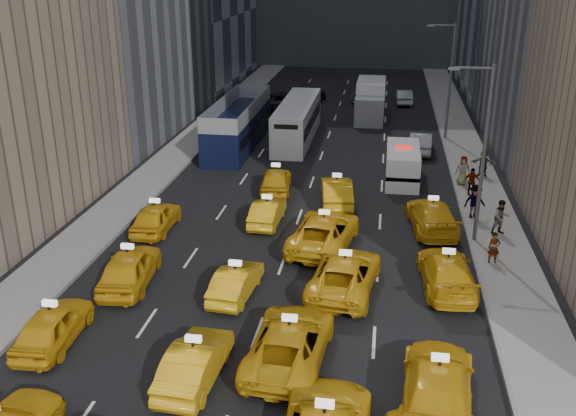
% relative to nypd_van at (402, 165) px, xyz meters
% --- Properties ---
extents(ground, '(160.00, 160.00, 0.00)m').
position_rel_nypd_van_xyz_m(ground, '(-5.74, -21.26, -1.05)').
color(ground, black).
rests_on(ground, ground).
extents(sidewalk_west, '(3.00, 90.00, 0.15)m').
position_rel_nypd_van_xyz_m(sidewalk_west, '(-16.24, 3.74, -0.98)').
color(sidewalk_west, gray).
rests_on(sidewalk_west, ground).
extents(sidewalk_east, '(3.00, 90.00, 0.15)m').
position_rel_nypd_van_xyz_m(sidewalk_east, '(4.76, 3.74, -0.98)').
color(sidewalk_east, gray).
rests_on(sidewalk_east, ground).
extents(curb_west, '(0.15, 90.00, 0.18)m').
position_rel_nypd_van_xyz_m(curb_west, '(-14.79, 3.74, -0.96)').
color(curb_west, slate).
rests_on(curb_west, ground).
extents(curb_east, '(0.15, 90.00, 0.18)m').
position_rel_nypd_van_xyz_m(curb_east, '(3.31, 3.74, -0.96)').
color(curb_east, slate).
rests_on(curb_east, ground).
extents(streetlight_near, '(2.15, 0.22, 9.00)m').
position_rel_nypd_van_xyz_m(streetlight_near, '(3.44, -9.26, 3.87)').
color(streetlight_near, '#595B60').
rests_on(streetlight_near, ground).
extents(streetlight_far, '(2.15, 0.22, 9.00)m').
position_rel_nypd_van_xyz_m(streetlight_far, '(3.44, 10.74, 3.87)').
color(streetlight_far, '#595B60').
rests_on(streetlight_far, ground).
extents(taxi_4, '(1.92, 4.42, 1.48)m').
position_rel_nypd_van_xyz_m(taxi_4, '(-13.17, -21.12, -0.31)').
color(taxi_4, gold).
rests_on(taxi_4, ground).
extents(taxi_5, '(1.76, 4.48, 1.45)m').
position_rel_nypd_van_xyz_m(taxi_5, '(-7.26, -22.55, -0.33)').
color(taxi_5, gold).
rests_on(taxi_5, ground).
extents(taxi_6, '(2.96, 5.83, 1.58)m').
position_rel_nypd_van_xyz_m(taxi_6, '(-4.22, -20.95, -0.26)').
color(taxi_6, gold).
rests_on(taxi_6, ground).
extents(taxi_7, '(2.72, 5.74, 1.62)m').
position_rel_nypd_van_xyz_m(taxi_7, '(0.84, -22.64, -0.25)').
color(taxi_7, gold).
rests_on(taxi_7, ground).
extents(taxi_8, '(2.39, 5.00, 1.65)m').
position_rel_nypd_van_xyz_m(taxi_8, '(-12.08, -16.27, -0.23)').
color(taxi_8, gold).
rests_on(taxi_8, ground).
extents(taxi_9, '(1.74, 4.13, 1.32)m').
position_rel_nypd_van_xyz_m(taxi_9, '(-7.22, -16.52, -0.39)').
color(taxi_9, gold).
rests_on(taxi_9, ground).
extents(taxi_10, '(3.23, 5.92, 1.57)m').
position_rel_nypd_van_xyz_m(taxi_10, '(-2.65, -15.32, -0.27)').
color(taxi_10, gold).
rests_on(taxi_10, ground).
extents(taxi_11, '(2.56, 5.46, 1.54)m').
position_rel_nypd_van_xyz_m(taxi_11, '(1.76, -14.42, -0.28)').
color(taxi_11, gold).
rests_on(taxi_11, ground).
extents(taxi_12, '(1.78, 4.35, 1.48)m').
position_rel_nypd_van_xyz_m(taxi_12, '(-13.00, -10.28, -0.31)').
color(taxi_12, gold).
rests_on(taxi_12, ground).
extents(taxi_13, '(1.52, 4.09, 1.33)m').
position_rel_nypd_van_xyz_m(taxi_13, '(-7.35, -8.44, -0.39)').
color(taxi_13, gold).
rests_on(taxi_13, ground).
extents(taxi_14, '(3.55, 6.33, 1.67)m').
position_rel_nypd_van_xyz_m(taxi_14, '(-3.99, -11.02, -0.22)').
color(taxi_14, gold).
rests_on(taxi_14, ground).
extents(taxi_15, '(2.90, 5.68, 1.58)m').
position_rel_nypd_van_xyz_m(taxi_15, '(1.47, -7.95, -0.26)').
color(taxi_15, gold).
rests_on(taxi_15, ground).
extents(taxi_16, '(2.25, 4.66, 1.53)m').
position_rel_nypd_van_xyz_m(taxi_16, '(-7.73, -3.39, -0.29)').
color(taxi_16, gold).
rests_on(taxi_16, ground).
extents(taxi_17, '(2.34, 5.04, 1.60)m').
position_rel_nypd_van_xyz_m(taxi_17, '(-3.85, -5.00, -0.25)').
color(taxi_17, gold).
rests_on(taxi_17, ground).
extents(nypd_van, '(2.18, 5.45, 2.33)m').
position_rel_nypd_van_xyz_m(nypd_van, '(0.00, 0.00, 0.00)').
color(nypd_van, white).
rests_on(nypd_van, ground).
extents(double_decker, '(3.52, 12.32, 3.54)m').
position_rel_nypd_van_xyz_m(double_decker, '(-12.31, 6.38, 0.70)').
color(double_decker, black).
rests_on(double_decker, ground).
extents(city_bus, '(4.01, 11.92, 3.02)m').
position_rel_nypd_van_xyz_m(city_bus, '(-8.12, 8.93, 0.44)').
color(city_bus, silver).
rests_on(city_bus, ground).
extents(box_truck, '(2.53, 7.28, 3.32)m').
position_rel_nypd_van_xyz_m(box_truck, '(-2.64, 16.94, 0.58)').
color(box_truck, silver).
rests_on(box_truck, ground).
extents(misc_car_0, '(1.83, 4.63, 1.50)m').
position_rel_nypd_van_xyz_m(misc_car_0, '(1.43, 6.73, -0.30)').
color(misc_car_0, '#ABAEB3').
rests_on(misc_car_0, ground).
extents(misc_car_1, '(3.21, 5.99, 1.60)m').
position_rel_nypd_van_xyz_m(misc_car_1, '(-11.20, 19.76, -0.25)').
color(misc_car_1, black).
rests_on(misc_car_1, ground).
extents(misc_car_2, '(2.79, 5.43, 1.51)m').
position_rel_nypd_van_xyz_m(misc_car_2, '(-3.46, 24.53, -0.30)').
color(misc_car_2, slate).
rests_on(misc_car_2, ground).
extents(misc_car_3, '(2.37, 4.76, 1.56)m').
position_rel_nypd_van_xyz_m(misc_car_3, '(-8.46, 23.02, -0.27)').
color(misc_car_3, black).
rests_on(misc_car_3, ground).
extents(misc_car_4, '(1.67, 4.32, 1.40)m').
position_rel_nypd_van_xyz_m(misc_car_4, '(0.47, 23.66, -0.35)').
color(misc_car_4, '#97989E').
rests_on(misc_car_4, ground).
extents(pedestrian_0, '(0.57, 0.39, 1.53)m').
position_rel_nypd_van_xyz_m(pedestrian_0, '(4.09, -11.88, -0.14)').
color(pedestrian_0, gray).
rests_on(pedestrian_0, sidewalk_east).
extents(pedestrian_1, '(1.01, 0.77, 1.85)m').
position_rel_nypd_van_xyz_m(pedestrian_1, '(4.93, -8.33, 0.02)').
color(pedestrian_1, gray).
rests_on(pedestrian_1, sidewalk_east).
extents(pedestrian_2, '(1.35, 0.90, 1.93)m').
position_rel_nypd_van_xyz_m(pedestrian_2, '(3.83, -6.28, 0.06)').
color(pedestrian_2, gray).
rests_on(pedestrian_2, sidewalk_east).
extents(pedestrian_3, '(1.05, 0.58, 1.70)m').
position_rel_nypd_van_xyz_m(pedestrian_3, '(4.08, -2.52, -0.05)').
color(pedestrian_3, gray).
rests_on(pedestrian_3, sidewalk_east).
extents(pedestrian_4, '(0.95, 0.58, 1.85)m').
position_rel_nypd_van_xyz_m(pedestrian_4, '(3.75, -0.62, 0.02)').
color(pedestrian_4, gray).
rests_on(pedestrian_4, sidewalk_east).
extents(pedestrian_5, '(1.66, 0.81, 1.72)m').
position_rel_nypd_van_xyz_m(pedestrian_5, '(5.24, 1.32, -0.04)').
color(pedestrian_5, gray).
rests_on(pedestrian_5, sidewalk_east).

